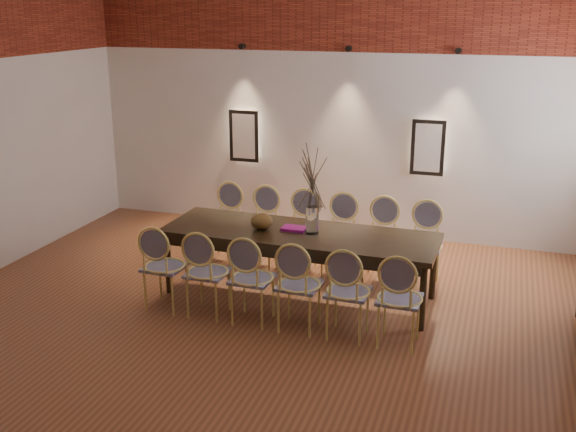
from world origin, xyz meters
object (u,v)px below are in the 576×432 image
(chair_near_b, at_px, (208,272))
(chair_far_f, at_px, (423,246))
(chair_far_d, at_px, (339,237))
(book, at_px, (294,229))
(chair_near_a, at_px, (165,266))
(chair_far_a, at_px, (224,224))
(vase, at_px, (312,220))
(bowl, at_px, (262,221))
(chair_near_d, at_px, (299,285))
(dining_table, at_px, (299,264))
(chair_far_c, at_px, (299,232))
(chair_far_e, at_px, (380,241))
(chair_far_b, at_px, (261,228))
(chair_near_f, at_px, (400,299))
(chair_near_c, at_px, (252,278))
(chair_near_e, at_px, (348,292))

(chair_near_b, xyz_separation_m, chair_far_f, (2.01, 1.48, 0.00))
(chair_far_d, xyz_separation_m, book, (-0.34, -0.71, 0.30))
(chair_near_a, bearing_deg, book, 34.50)
(chair_far_a, distance_m, vase, 1.64)
(vase, relative_size, bowl, 1.25)
(chair_near_d, bearing_deg, dining_table, 108.12)
(chair_far_c, height_order, book, chair_far_c)
(chair_far_c, relative_size, vase, 3.13)
(chair_far_d, height_order, chair_far_e, same)
(chair_far_a, bearing_deg, chair_far_f, -180.00)
(chair_near_a, distance_m, chair_far_c, 1.81)
(chair_far_b, height_order, chair_far_f, same)
(chair_far_d, distance_m, book, 0.84)
(chair_near_f, bearing_deg, chair_far_a, 148.56)
(book, bearing_deg, chair_near_c, -103.26)
(chair_far_b, distance_m, bowl, 0.95)
(chair_near_c, relative_size, chair_near_f, 1.00)
(chair_near_a, height_order, chair_near_e, same)
(chair_far_c, bearing_deg, chair_far_e, -180.00)
(chair_far_b, xyz_separation_m, bowl, (0.31, -0.81, 0.37))
(chair_near_a, relative_size, vase, 3.13)
(vase, height_order, book, vase)
(bowl, bearing_deg, vase, 4.02)
(chair_near_d, height_order, chair_far_c, same)
(chair_near_b, relative_size, chair_near_f, 1.00)
(chair_far_b, distance_m, chair_far_e, 1.49)
(chair_far_d, bearing_deg, dining_table, 71.88)
(chair_far_e, bearing_deg, chair_far_a, 0.00)
(chair_near_c, relative_size, chair_far_f, 1.00)
(chair_far_e, height_order, bowl, chair_far_e)
(chair_near_d, distance_m, vase, 0.88)
(chair_far_d, bearing_deg, chair_far_f, -180.00)
(dining_table, xyz_separation_m, chair_near_d, (0.23, -0.76, 0.09))
(book, bearing_deg, chair_near_b, -130.94)
(chair_far_f, bearing_deg, chair_near_a, 31.44)
(chair_near_d, distance_m, bowl, 1.04)
(chair_near_e, distance_m, chair_far_a, 2.50)
(chair_near_c, xyz_separation_m, chair_far_d, (0.52, 1.51, 0.00))
(chair_far_a, xyz_separation_m, chair_far_b, (0.50, -0.01, 0.00))
(chair_far_a, bearing_deg, chair_near_a, 90.00)
(chair_near_f, bearing_deg, chair_far_e, 108.12)
(chair_near_e, relative_size, chair_far_a, 1.00)
(chair_far_a, bearing_deg, vase, 151.28)
(chair_near_e, bearing_deg, bowl, 148.66)
(chair_far_c, bearing_deg, chair_far_d, -180.00)
(chair_far_e, bearing_deg, chair_near_c, 56.80)
(chair_far_b, relative_size, book, 3.62)
(chair_near_b, height_order, chair_near_e, same)
(chair_far_b, xyz_separation_m, chair_far_f, (1.99, -0.04, 0.00))
(chair_near_b, height_order, chair_far_d, same)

